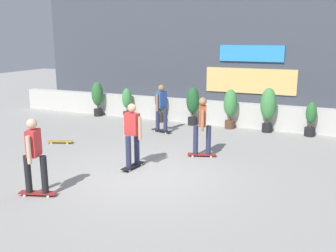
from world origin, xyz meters
The scene contains 15 objects.
ground_plane centered at (0.00, 0.00, 0.00)m, with size 48.00×48.00×0.00m, color #9E9B96.
planter_wall centered at (0.00, 6.00, 0.45)m, with size 18.00×0.40×0.90m, color beige.
building_backdrop centered at (0.00, 10.00, 3.25)m, with size 20.00×2.08×6.50m.
potted_plant_0 centered at (-5.01, 5.55, 0.84)m, with size 0.49×0.49×1.45m.
potted_plant_1 centered at (-3.58, 5.55, 0.69)m, with size 0.40×0.40×1.26m.
potted_plant_2 centered at (-2.08, 5.55, 0.76)m, with size 0.44×0.44×1.35m.
potted_plant_3 centered at (-0.72, 5.55, 0.84)m, with size 0.49×0.49×1.46m.
potted_plant_4 centered at (0.74, 5.55, 0.84)m, with size 0.49×0.49×1.46m.
potted_plant_5 centered at (2.09, 5.55, 0.92)m, with size 0.55×0.55×1.58m.
potted_plant_6 centered at (3.53, 5.55, 0.62)m, with size 0.36×0.36×1.18m.
skater_by_wall_right centered at (0.86, 1.92, 0.94)m, with size 0.82×0.53×1.70m.
skater_foreground centered at (-1.34, 4.02, 0.94)m, with size 0.82×0.54×1.70m.
skater_by_wall_left centered at (-1.50, -2.09, 0.94)m, with size 0.82×0.54×1.70m.
skater_mid_plaza centered at (-0.46, 0.27, 0.94)m, with size 0.56×0.82×1.70m.
skateboard_near_camera centered at (-3.73, 1.43, 0.06)m, with size 0.82×0.46×0.08m.
Camera 1 is at (4.10, -7.99, 3.34)m, focal length 40.86 mm.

